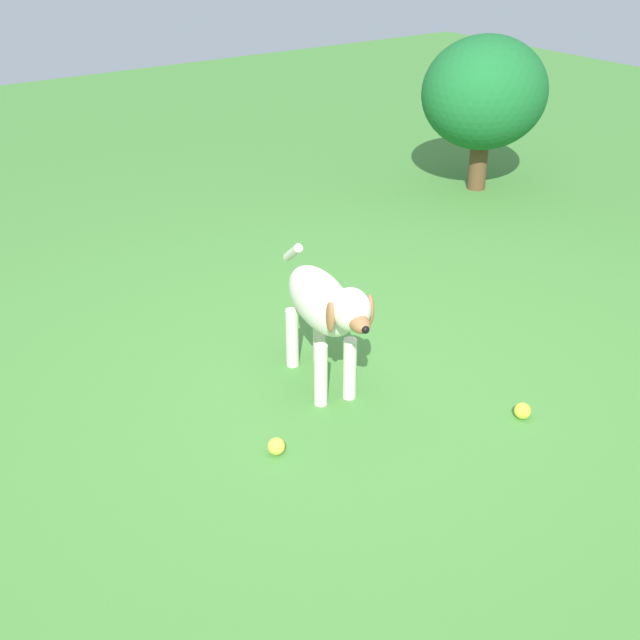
# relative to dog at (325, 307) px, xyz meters

# --- Properties ---
(ground) EXTENTS (14.00, 14.00, 0.00)m
(ground) POSITION_rel_dog_xyz_m (0.02, -0.20, -0.37)
(ground) COLOR #478438
(dog) EXTENTS (0.31, 0.82, 0.57)m
(dog) POSITION_rel_dog_xyz_m (0.00, 0.00, 0.00)
(dog) COLOR silver
(dog) RESTS_ON ground
(tennis_ball_0) EXTENTS (0.07, 0.07, 0.07)m
(tennis_ball_0) POSITION_rel_dog_xyz_m (-0.41, -0.28, -0.34)
(tennis_ball_0) COLOR #D0DE3F
(tennis_ball_0) RESTS_ON ground
(tennis_ball_1) EXTENTS (0.07, 0.07, 0.07)m
(tennis_ball_1) POSITION_rel_dog_xyz_m (0.51, -0.64, -0.34)
(tennis_ball_1) COLOR yellow
(tennis_ball_1) RESTS_ON ground
(shrub_far) EXTENTS (0.87, 0.78, 1.03)m
(shrub_far) POSITION_rel_dog_xyz_m (2.34, 1.48, 0.28)
(shrub_far) COLOR brown
(shrub_far) RESTS_ON ground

